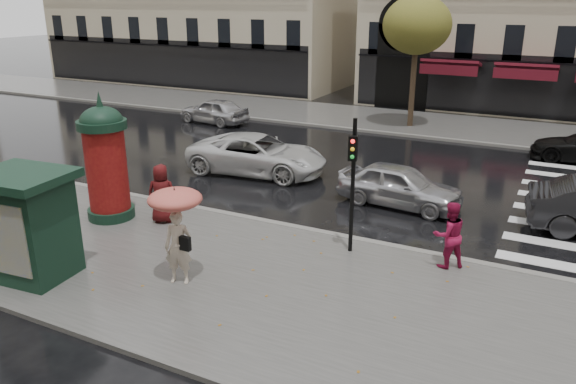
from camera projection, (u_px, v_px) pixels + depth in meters
The scene contains 16 objects.
ground at pixel (291, 284), 13.54m from camera, with size 160.00×160.00×0.00m, color black.
near_sidewalk at pixel (281, 291), 13.10m from camera, with size 90.00×7.00×0.12m, color #474744.
far_sidewalk at pixel (452, 127), 29.52m from camera, with size 90.00×6.00×0.12m, color #474744.
near_kerb at pixel (338, 236), 16.04m from camera, with size 90.00×0.25×0.14m, color slate.
far_kerb at pixel (439, 139), 26.99m from camera, with size 90.00×0.25×0.14m, color slate.
zebra_crossing at pixel (575, 200), 19.06m from camera, with size 3.60×11.75×0.01m, color silver.
tree_far_left at pixel (417, 26), 27.84m from camera, with size 3.40×3.40×6.64m.
woman_umbrella at pixel (176, 220), 12.87m from camera, with size 1.25×1.25×2.40m.
woman_red at pixel (449, 235), 13.88m from camera, with size 0.83×0.65×1.72m, color maroon.
man_burgundy at pixel (162, 194), 16.67m from camera, with size 0.87×0.57×1.79m, color #4C0F10.
morris_column at pixel (106, 159), 16.70m from camera, with size 1.44×1.44×3.88m.
traffic_light at pixel (353, 174), 14.24m from camera, with size 0.25×0.35×3.60m.
newsstand at pixel (27, 224), 13.29m from camera, with size 2.32×2.01×2.61m.
car_silver at pixel (400, 185), 18.39m from camera, with size 1.65×4.09×1.39m, color #BABAC0.
car_white at pixel (257, 154), 21.76m from camera, with size 2.49×5.41×1.50m, color silver.
car_far_silver at pixel (214, 111), 30.38m from camera, with size 1.61×4.00×1.36m, color silver.
Camera 1 is at (5.38, -10.77, 6.57)m, focal length 35.00 mm.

